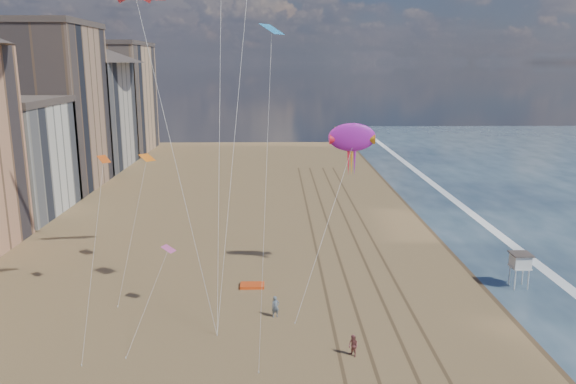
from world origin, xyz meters
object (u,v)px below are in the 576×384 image
object	(u,v)px
kite_flyer_b	(353,346)
show_kite	(352,138)
kite_flyer_a	(275,307)
grounded_kite	(252,285)
lifeguard_stand	(520,261)

from	to	relation	value
kite_flyer_b	show_kite	bearing A→B (deg)	136.55
kite_flyer_a	show_kite	bearing A→B (deg)	33.14
show_kite	grounded_kite	bearing A→B (deg)	-164.28
grounded_kite	kite_flyer_a	xyz separation A→B (m)	(2.33, -6.90, 0.83)
kite_flyer_a	lifeguard_stand	bearing A→B (deg)	-4.12
grounded_kite	show_kite	bearing A→B (deg)	15.27
lifeguard_stand	kite_flyer_a	size ratio (longest dim) A/B	1.85
show_kite	kite_flyer_a	distance (m)	18.48
grounded_kite	kite_flyer_b	world-z (taller)	kite_flyer_b
kite_flyer_a	kite_flyer_b	size ratio (longest dim) A/B	1.11
grounded_kite	lifeguard_stand	bearing A→B (deg)	-1.97
lifeguard_stand	show_kite	bearing A→B (deg)	167.95
lifeguard_stand	kite_flyer_b	size ratio (longest dim) A/B	2.05
lifeguard_stand	show_kite	world-z (taller)	show_kite
grounded_kite	kite_flyer_b	xyz separation A→B (m)	(8.28, -13.86, 0.73)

